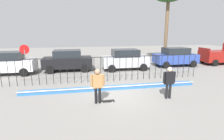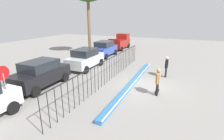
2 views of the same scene
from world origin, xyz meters
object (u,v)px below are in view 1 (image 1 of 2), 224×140
at_px(stop_sign, 25,56).
at_px(camera_operator, 169,80).
at_px(parked_car_silver, 125,59).
at_px(skateboarder, 98,83).
at_px(pickup_truck, 224,55).
at_px(parked_car_white, 7,63).
at_px(parked_car_blue, 175,57).
at_px(parked_car_black, 68,60).
at_px(skateboard, 107,101).

bearing_deg(stop_sign, camera_operator, -38.22).
relative_size(parked_car_silver, stop_sign, 1.72).
distance_m(camera_operator, parked_car_silver, 7.55).
relative_size(skateboarder, pickup_truck, 0.38).
relative_size(parked_car_white, parked_car_blue, 1.00).
distance_m(skateboarder, pickup_truck, 16.84).
bearing_deg(pickup_truck, stop_sign, 179.14).
bearing_deg(parked_car_white, pickup_truck, 4.12).
distance_m(parked_car_white, parked_car_black, 4.88).
xyz_separation_m(skateboard, pickup_truck, (14.29, 8.06, 0.98)).
bearing_deg(skateboarder, parked_car_blue, 49.26).
height_order(pickup_truck, stop_sign, stop_sign).
xyz_separation_m(parked_car_black, parked_car_silver, (5.25, -0.44, 0.00)).
distance_m(parked_car_white, pickup_truck, 21.43).
relative_size(camera_operator, parked_car_black, 0.41).
distance_m(parked_car_white, parked_car_blue, 15.60).
bearing_deg(parked_car_black, parked_car_blue, 5.19).
relative_size(skateboarder, stop_sign, 0.71).
relative_size(skateboarder, camera_operator, 1.02).
height_order(camera_operator, parked_car_white, parked_car_white).
bearing_deg(camera_operator, skateboarder, 36.28).
distance_m(skateboard, pickup_truck, 16.43).
relative_size(parked_car_silver, parked_car_blue, 1.00).
bearing_deg(skateboarder, pickup_truck, 35.94).
height_order(skateboard, parked_car_silver, parked_car_silver).
bearing_deg(skateboarder, stop_sign, 133.40).
xyz_separation_m(pickup_truck, stop_sign, (-19.84, -1.18, 0.58)).
bearing_deg(parked_car_silver, pickup_truck, 6.11).
bearing_deg(parked_car_silver, skateboarder, -112.08).
xyz_separation_m(skateboarder, parked_car_blue, (8.93, 8.07, -0.10)).
relative_size(camera_operator, parked_car_blue, 0.41).
bearing_deg(parked_car_black, skateboarder, -72.88).
xyz_separation_m(parked_car_silver, parked_car_blue, (5.48, 0.62, 0.00)).
bearing_deg(skateboard, parked_car_black, 124.13).
distance_m(skateboarder, camera_operator, 3.84).
height_order(skateboard, stop_sign, stop_sign).
xyz_separation_m(camera_operator, stop_sign, (-8.92, 7.02, 0.56)).
height_order(parked_car_black, parked_car_silver, same).
xyz_separation_m(skateboard, parked_car_white, (-7.13, 7.38, 0.91)).
xyz_separation_m(skateboarder, stop_sign, (-5.09, 6.93, 0.55)).
height_order(camera_operator, pickup_truck, pickup_truck).
distance_m(skateboarder, skateboard, 1.11).
height_order(parked_car_silver, parked_car_blue, same).
distance_m(parked_car_black, parked_car_silver, 5.27).
xyz_separation_m(parked_car_white, parked_car_blue, (15.59, 0.64, 0.00)).
height_order(parked_car_black, pickup_truck, pickup_truck).
xyz_separation_m(parked_car_silver, stop_sign, (-8.54, -0.52, 0.64)).
distance_m(parked_car_white, stop_sign, 1.77).
distance_m(parked_car_silver, pickup_truck, 11.32).
relative_size(camera_operator, parked_car_silver, 0.41).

